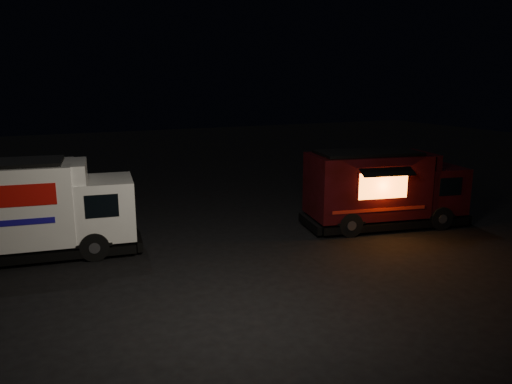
% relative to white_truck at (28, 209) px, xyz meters
% --- Properties ---
extents(ground, '(80.00, 80.00, 0.00)m').
position_rel_white_truck_xyz_m(ground, '(5.03, -3.13, -1.46)').
color(ground, black).
rests_on(ground, ground).
extents(white_truck, '(6.70, 3.06, 2.93)m').
position_rel_white_truck_xyz_m(white_truck, '(0.00, 0.00, 0.00)').
color(white_truck, silver).
rests_on(white_truck, ground).
extents(red_truck, '(6.25, 3.29, 2.76)m').
position_rel_white_truck_xyz_m(red_truck, '(11.80, -1.89, -0.08)').
color(red_truck, '#370A10').
rests_on(red_truck, ground).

